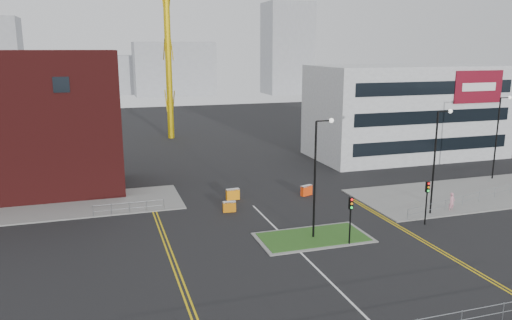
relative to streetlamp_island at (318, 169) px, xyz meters
The scene contains 25 objects.
ground 9.91m from the streetlamp_island, 105.50° to the right, with size 200.00×200.00×0.00m, color black.
pavement_left 26.80m from the streetlamp_island, 147.78° to the left, with size 28.00×8.00×0.12m, color slate.
pavement_right 21.35m from the streetlamp_island, 16.87° to the left, with size 24.00×10.00×0.12m, color slate.
island_kerb 5.38m from the streetlamp_island, behind, with size 8.60×4.60×0.08m, color slate.
grass_island 5.36m from the streetlamp_island, behind, with size 8.00×4.00×0.12m, color #244818.
office_block 33.78m from the streetlamp_island, 45.22° to the left, with size 25.00×12.20×12.00m.
streetlamp_island is the anchor object (origin of this frame).
streetlamp_right_near 12.17m from the streetlamp_island, ahead, with size 1.46×0.36×9.18m.
streetlamp_right_far 27.86m from the streetlamp_island, 21.04° to the left, with size 1.46×0.36×9.18m.
traffic_light_island 3.92m from the streetlamp_island, 48.59° to the right, with size 0.28×0.33×3.65m.
traffic_light_right 10.19m from the streetlamp_island, ahead, with size 0.28×0.33×3.65m.
railing_left 17.22m from the streetlamp_island, 142.89° to the left, with size 6.05×0.05×1.10m.
railing_right 19.18m from the streetlamp_island, 10.84° to the left, with size 19.05×5.05×1.10m.
centre_line 8.38m from the streetlamp_island, 110.29° to the right, with size 0.15×30.00×0.01m, color silver.
yellow_left_a 12.61m from the streetlamp_island, 169.89° to the left, with size 0.12×24.00×0.01m, color gold.
yellow_left_b 12.35m from the streetlamp_island, 169.62° to the left, with size 0.12×24.00×0.01m, color gold.
yellow_right_a 9.29m from the streetlamp_island, 15.36° to the right, with size 0.12×20.00×0.01m, color gold.
yellow_right_b 9.53m from the streetlamp_island, 14.78° to the right, with size 0.12×20.00×0.01m, color gold.
skyline_b 122.28m from the streetlamp_island, 86.35° to the left, with size 24.00×12.00×16.00m, color gray.
skyline_c 124.87m from the streetlamp_island, 69.91° to the left, with size 14.00×12.00×28.00m, color gray.
skyline_d 132.40m from the streetlamp_island, 94.43° to the left, with size 30.00×12.00×12.00m, color gray.
pedestrian 14.95m from the streetlamp_island, ahead, with size 0.63×0.41×1.73m, color pink.
barrier_left 10.51m from the streetlamp_island, 120.65° to the left, with size 1.17×0.48×0.96m.
barrier_mid 12.90m from the streetlamp_island, 107.03° to the left, with size 1.30×0.51×1.07m.
barrier_right 12.26m from the streetlamp_island, 70.37° to the left, with size 1.28×0.79×1.02m.
Camera 1 is at (-13.05, -24.83, 14.17)m, focal length 35.00 mm.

